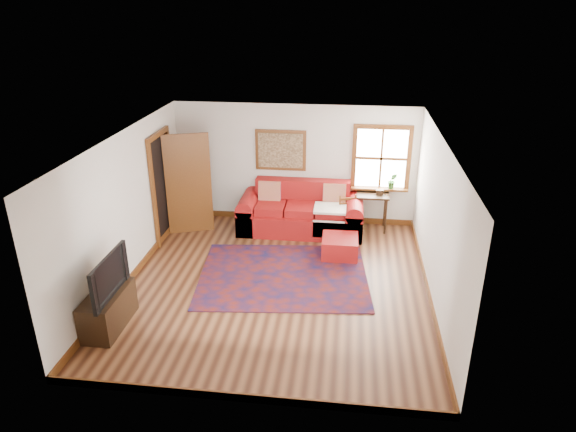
# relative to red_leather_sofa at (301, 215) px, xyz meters

# --- Properties ---
(ground) EXTENTS (5.50, 5.50, 0.00)m
(ground) POSITION_rel_red_leather_sofa_xyz_m (-0.18, -2.26, -0.33)
(ground) COLOR #3F1E10
(ground) RESTS_ON ground
(room_envelope) EXTENTS (5.04, 5.54, 2.52)m
(room_envelope) POSITION_rel_red_leather_sofa_xyz_m (-0.18, -2.25, 1.32)
(room_envelope) COLOR silver
(room_envelope) RESTS_ON ground
(window) EXTENTS (1.18, 0.20, 1.38)m
(window) POSITION_rel_red_leather_sofa_xyz_m (1.60, 0.44, 0.99)
(window) COLOR white
(window) RESTS_ON ground
(doorway) EXTENTS (0.89, 1.08, 2.14)m
(doorway) POSITION_rel_red_leather_sofa_xyz_m (-2.39, -0.48, 0.74)
(doorway) COLOR black
(doorway) RESTS_ON ground
(framed_artwork) EXTENTS (1.05, 0.07, 0.85)m
(framed_artwork) POSITION_rel_red_leather_sofa_xyz_m (-0.48, 0.45, 1.22)
(framed_artwork) COLOR brown
(framed_artwork) RESTS_ON ground
(persian_rug) EXTENTS (3.08, 2.57, 0.02)m
(persian_rug) POSITION_rel_red_leather_sofa_xyz_m (-0.11, -1.96, -0.32)
(persian_rug) COLOR #60150D
(persian_rug) RESTS_ON ground
(red_leather_sofa) EXTENTS (2.52, 1.04, 0.98)m
(red_leather_sofa) POSITION_rel_red_leather_sofa_xyz_m (0.00, 0.00, 0.00)
(red_leather_sofa) COLOR maroon
(red_leather_sofa) RESTS_ON ground
(red_ottoman) EXTENTS (0.67, 0.67, 0.37)m
(red_ottoman) POSITION_rel_red_leather_sofa_xyz_m (0.83, -1.09, -0.14)
(red_ottoman) COLOR maroon
(red_ottoman) RESTS_ON ground
(side_table) EXTENTS (0.64, 0.48, 0.77)m
(side_table) POSITION_rel_red_leather_sofa_xyz_m (1.44, 0.20, 0.32)
(side_table) COLOR black
(side_table) RESTS_ON ground
(ladder_back_chair) EXTENTS (0.48, 0.46, 0.82)m
(ladder_back_chair) POSITION_rel_red_leather_sofa_xyz_m (0.97, -0.14, 0.11)
(ladder_back_chair) COLOR tan
(ladder_back_chair) RESTS_ON ground
(media_cabinet) EXTENTS (0.46, 1.01, 0.56)m
(media_cabinet) POSITION_rel_red_leather_sofa_xyz_m (-2.44, -3.74, -0.05)
(media_cabinet) COLOR black
(media_cabinet) RESTS_ON ground
(television) EXTENTS (0.14, 1.07, 0.62)m
(television) POSITION_rel_red_leather_sofa_xyz_m (-2.42, -3.77, 0.54)
(television) COLOR black
(television) RESTS_ON media_cabinet
(candle_hurricane) EXTENTS (0.12, 0.12, 0.18)m
(candle_hurricane) POSITION_rel_red_leather_sofa_xyz_m (-2.39, -3.38, 0.31)
(candle_hurricane) COLOR silver
(candle_hurricane) RESTS_ON media_cabinet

